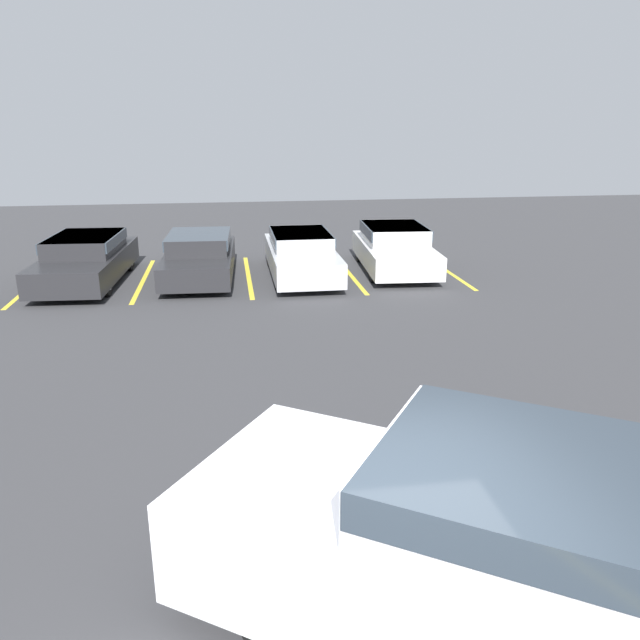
% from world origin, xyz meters
% --- Properties ---
extents(stall_stripe_a, '(0.12, 4.87, 0.01)m').
position_xyz_m(stall_stripe_a, '(-5.99, 13.44, 0.00)').
color(stall_stripe_a, yellow).
rests_on(stall_stripe_a, ground_plane).
extents(stall_stripe_b, '(0.12, 4.87, 0.01)m').
position_xyz_m(stall_stripe_b, '(-3.17, 13.44, 0.00)').
color(stall_stripe_b, yellow).
rests_on(stall_stripe_b, ground_plane).
extents(stall_stripe_c, '(0.12, 4.87, 0.01)m').
position_xyz_m(stall_stripe_c, '(-0.36, 13.44, 0.00)').
color(stall_stripe_c, yellow).
rests_on(stall_stripe_c, ground_plane).
extents(stall_stripe_d, '(0.12, 4.87, 0.01)m').
position_xyz_m(stall_stripe_d, '(2.45, 13.44, 0.00)').
color(stall_stripe_d, yellow).
rests_on(stall_stripe_d, ground_plane).
extents(stall_stripe_e, '(0.12, 4.87, 0.01)m').
position_xyz_m(stall_stripe_e, '(5.27, 13.44, 0.00)').
color(stall_stripe_e, yellow).
rests_on(stall_stripe_e, ground_plane).
extents(pickup_truck, '(6.13, 5.05, 1.75)m').
position_xyz_m(pickup_truck, '(1.46, 0.16, 0.88)').
color(pickup_truck, silver).
rests_on(pickup_truck, ground_plane).
extents(parked_sedan_a, '(2.08, 4.82, 1.24)m').
position_xyz_m(parked_sedan_a, '(-4.57, 13.36, 0.67)').
color(parked_sedan_a, '#232326').
rests_on(parked_sedan_a, ground_plane).
extents(parked_sedan_b, '(1.95, 4.52, 1.21)m').
position_xyz_m(parked_sedan_b, '(-1.65, 13.41, 0.65)').
color(parked_sedan_b, '#232326').
rests_on(parked_sedan_b, ground_plane).
extents(parked_sedan_c, '(1.72, 4.62, 1.21)m').
position_xyz_m(parked_sedan_c, '(1.09, 13.25, 0.65)').
color(parked_sedan_c, '#B7BABF').
rests_on(parked_sedan_c, ground_plane).
extents(parked_sedan_d, '(2.08, 4.45, 1.28)m').
position_xyz_m(parked_sedan_d, '(3.78, 13.53, 0.69)').
color(parked_sedan_d, silver).
rests_on(parked_sedan_d, ground_plane).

